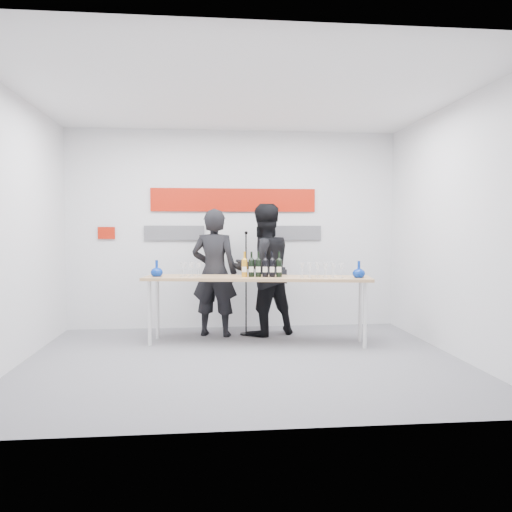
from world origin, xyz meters
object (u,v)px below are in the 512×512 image
Objects in this scene: tasting_table at (257,282)px; presenter_left at (214,273)px; mic_stand at (246,303)px; presenter_right at (263,270)px.

presenter_left reaches higher than tasting_table.
mic_stand reaches higher than tasting_table.
presenter_left is at bearing 168.99° from mic_stand.
tasting_table is at bearing -93.49° from mic_stand.
tasting_table is at bearing 52.86° from presenter_right.
mic_stand is (-0.10, 0.57, -0.37)m from tasting_table.
presenter_right is at bearing -164.17° from presenter_left.
tasting_table is at bearing 150.54° from presenter_left.
presenter_left is at bearing -21.97° from presenter_right.
mic_stand is at bearing -25.80° from presenter_right.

